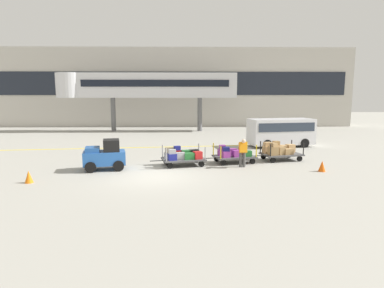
# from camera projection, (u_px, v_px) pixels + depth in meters

# --- Properties ---
(ground_plane) EXTENTS (120.00, 120.00, 0.00)m
(ground_plane) POSITION_uv_depth(u_px,v_px,m) (154.00, 176.00, 15.42)
(ground_plane) COLOR #9E9B91
(apron_lead_line) EXTENTS (20.13, 2.43, 0.01)m
(apron_lead_line) POSITION_uv_depth(u_px,v_px,m) (116.00, 148.00, 23.73)
(apron_lead_line) COLOR yellow
(apron_lead_line) RESTS_ON ground_plane
(terminal_building) EXTENTS (44.33, 2.51, 9.62)m
(terminal_building) POSITION_uv_depth(u_px,v_px,m) (174.00, 88.00, 40.39)
(terminal_building) COLOR #BCB7AD
(terminal_building) RESTS_ON ground_plane
(jet_bridge) EXTENTS (19.15, 3.00, 6.20)m
(jet_bridge) POSITION_uv_depth(u_px,v_px,m) (140.00, 86.00, 34.40)
(jet_bridge) COLOR silver
(jet_bridge) RESTS_ON ground_plane
(baggage_tug) EXTENTS (2.30, 1.63, 1.58)m
(baggage_tug) POSITION_uv_depth(u_px,v_px,m) (105.00, 156.00, 16.66)
(baggage_tug) COLOR #2659A5
(baggage_tug) RESTS_ON ground_plane
(baggage_cart_lead) EXTENTS (3.09, 1.89, 1.10)m
(baggage_cart_lead) POSITION_uv_depth(u_px,v_px,m) (183.00, 156.00, 17.71)
(baggage_cart_lead) COLOR #4C4C4F
(baggage_cart_lead) RESTS_ON ground_plane
(baggage_cart_middle) EXTENTS (3.09, 1.89, 1.10)m
(baggage_cart_middle) POSITION_uv_depth(u_px,v_px,m) (234.00, 154.00, 18.44)
(baggage_cart_middle) COLOR #4C4C4F
(baggage_cart_middle) RESTS_ON ground_plane
(baggage_cart_tail) EXTENTS (3.09, 1.89, 1.13)m
(baggage_cart_tail) POSITION_uv_depth(u_px,v_px,m) (279.00, 151.00, 19.18)
(baggage_cart_tail) COLOR #4C4C4F
(baggage_cart_tail) RESTS_ON ground_plane
(baggage_handler) EXTENTS (0.42, 0.45, 1.56)m
(baggage_handler) POSITION_uv_depth(u_px,v_px,m) (243.00, 151.00, 17.22)
(baggage_handler) COLOR #4C4C4C
(baggage_handler) RESTS_ON ground_plane
(shuttle_van) EXTENTS (5.07, 2.75, 2.10)m
(shuttle_van) POSITION_uv_depth(u_px,v_px,m) (281.00, 130.00, 24.30)
(shuttle_van) COLOR silver
(shuttle_van) RESTS_ON ground_plane
(safety_cone_near) EXTENTS (0.36, 0.36, 0.55)m
(safety_cone_near) POSITION_uv_depth(u_px,v_px,m) (322.00, 166.00, 16.36)
(safety_cone_near) COLOR #EA590F
(safety_cone_near) RESTS_ON ground_plane
(safety_cone_far) EXTENTS (0.36, 0.36, 0.55)m
(safety_cone_far) POSITION_uv_depth(u_px,v_px,m) (29.00, 177.00, 14.22)
(safety_cone_far) COLOR orange
(safety_cone_far) RESTS_ON ground_plane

